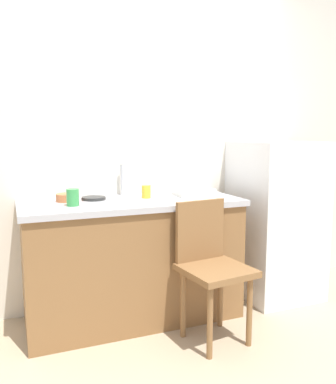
{
  "coord_description": "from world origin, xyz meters",
  "views": [
    {
      "loc": [
        -0.92,
        -1.99,
        1.31
      ],
      "look_at": [
        0.11,
        0.6,
        0.91
      ],
      "focal_mm": 37.32,
      "sensor_mm": 36.0,
      "label": 1
    }
  ],
  "objects_px": {
    "refrigerator": "(275,219)",
    "dish_tray": "(194,192)",
    "chair": "(211,263)",
    "cup_yellow": "(146,192)",
    "cup_green": "(73,197)",
    "hotplate": "(94,198)",
    "terracotta_bowl": "(67,198)"
  },
  "relations": [
    {
      "from": "refrigerator",
      "to": "dish_tray",
      "type": "xyz_separation_m",
      "value": [
        -0.71,
        0.06,
        0.26
      ]
    },
    {
      "from": "chair",
      "to": "cup_yellow",
      "type": "height_order",
      "value": "cup_yellow"
    },
    {
      "from": "chair",
      "to": "cup_green",
      "type": "bearing_deg",
      "value": 146.83
    },
    {
      "from": "hotplate",
      "to": "cup_green",
      "type": "bearing_deg",
      "value": -131.34
    },
    {
      "from": "chair",
      "to": "cup_green",
      "type": "relative_size",
      "value": 8.2
    },
    {
      "from": "chair",
      "to": "dish_tray",
      "type": "bearing_deg",
      "value": 69.24
    },
    {
      "from": "terracotta_bowl",
      "to": "cup_green",
      "type": "xyz_separation_m",
      "value": [
        0.01,
        -0.19,
        0.03
      ]
    },
    {
      "from": "hotplate",
      "to": "cup_green",
      "type": "distance_m",
      "value": 0.26
    },
    {
      "from": "dish_tray",
      "to": "hotplate",
      "type": "bearing_deg",
      "value": 175.09
    },
    {
      "from": "refrigerator",
      "to": "dish_tray",
      "type": "height_order",
      "value": "refrigerator"
    },
    {
      "from": "refrigerator",
      "to": "dish_tray",
      "type": "distance_m",
      "value": 0.76
    },
    {
      "from": "refrigerator",
      "to": "terracotta_bowl",
      "type": "xyz_separation_m",
      "value": [
        -1.63,
        0.12,
        0.26
      ]
    },
    {
      "from": "cup_yellow",
      "to": "cup_green",
      "type": "distance_m",
      "value": 0.55
    },
    {
      "from": "chair",
      "to": "hotplate",
      "type": "bearing_deg",
      "value": 129.71
    },
    {
      "from": "refrigerator",
      "to": "chair",
      "type": "height_order",
      "value": "refrigerator"
    },
    {
      "from": "dish_tray",
      "to": "hotplate",
      "type": "height_order",
      "value": "dish_tray"
    },
    {
      "from": "refrigerator",
      "to": "chair",
      "type": "relative_size",
      "value": 1.42
    },
    {
      "from": "refrigerator",
      "to": "cup_yellow",
      "type": "bearing_deg",
      "value": 176.9
    },
    {
      "from": "chair",
      "to": "cup_yellow",
      "type": "relative_size",
      "value": 9.69
    },
    {
      "from": "terracotta_bowl",
      "to": "cup_yellow",
      "type": "bearing_deg",
      "value": -6.77
    },
    {
      "from": "refrigerator",
      "to": "hotplate",
      "type": "height_order",
      "value": "refrigerator"
    },
    {
      "from": "refrigerator",
      "to": "terracotta_bowl",
      "type": "distance_m",
      "value": 1.66
    },
    {
      "from": "chair",
      "to": "hotplate",
      "type": "xyz_separation_m",
      "value": [
        -0.63,
        0.58,
        0.37
      ]
    },
    {
      "from": "refrigerator",
      "to": "cup_green",
      "type": "bearing_deg",
      "value": -177.59
    },
    {
      "from": "chair",
      "to": "dish_tray",
      "type": "distance_m",
      "value": 0.66
    },
    {
      "from": "dish_tray",
      "to": "refrigerator",
      "type": "bearing_deg",
      "value": -5.07
    },
    {
      "from": "refrigerator",
      "to": "cup_yellow",
      "type": "relative_size",
      "value": 13.72
    },
    {
      "from": "chair",
      "to": "hotplate",
      "type": "relative_size",
      "value": 5.24
    },
    {
      "from": "refrigerator",
      "to": "terracotta_bowl",
      "type": "bearing_deg",
      "value": 175.67
    },
    {
      "from": "hotplate",
      "to": "cup_green",
      "type": "height_order",
      "value": "cup_green"
    },
    {
      "from": "refrigerator",
      "to": "cup_green",
      "type": "height_order",
      "value": "refrigerator"
    },
    {
      "from": "refrigerator",
      "to": "hotplate",
      "type": "distance_m",
      "value": 1.48
    }
  ]
}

